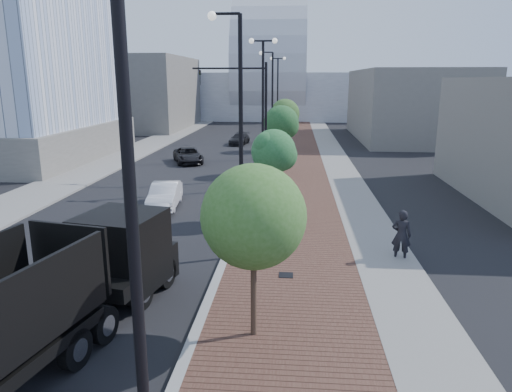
{
  "coord_description": "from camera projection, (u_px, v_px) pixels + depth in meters",
  "views": [
    {
      "loc": [
        2.61,
        -7.48,
        6.85
      ],
      "look_at": [
        1.0,
        12.0,
        2.0
      ],
      "focal_mm": 32.94,
      "sensor_mm": 36.0,
      "label": 1
    }
  ],
  "objects": [
    {
      "name": "commercial_block_nw",
      "position": [
        138.0,
        93.0,
        67.53
      ],
      "size": [
        14.0,
        20.0,
        10.0
      ],
      "primitive_type": "cube",
      "color": "#615E58",
      "rests_on": "ground"
    },
    {
      "name": "streetlight_2",
      "position": [
        263.0,
        113.0,
        29.16
      ],
      "size": [
        1.72,
        0.56,
        9.28
      ],
      "color": "black",
      "rests_on": "ground"
    },
    {
      "name": "tree_2",
      "position": [
        282.0,
        123.0,
        34.19
      ],
      "size": [
        2.58,
        2.56,
        5.07
      ],
      "color": "#382619",
      "rests_on": "ground"
    },
    {
      "name": "dark_car_mid",
      "position": [
        188.0,
        155.0,
        39.69
      ],
      "size": [
        3.58,
        5.01,
        1.27
      ],
      "primitive_type": "imported",
      "rotation": [
        0.0,
        0.0,
        0.36
      ],
      "color": "black",
      "rests_on": "ground"
    },
    {
      "name": "streetlight_3",
      "position": [
        271.0,
        109.0,
        40.89
      ],
      "size": [
        1.44,
        0.56,
        9.21
      ],
      "color": "black",
      "rests_on": "ground"
    },
    {
      "name": "traffic_mast",
      "position": [
        253.0,
        108.0,
        32.1
      ],
      "size": [
        5.09,
        0.2,
        8.0
      ],
      "color": "black",
      "rests_on": "ground"
    },
    {
      "name": "commercial_block_ne",
      "position": [
        409.0,
        105.0,
        55.21
      ],
      "size": [
        12.0,
        22.0,
        8.0
      ],
      "primitive_type": "cube",
      "color": "slate",
      "rests_on": "ground"
    },
    {
      "name": "white_sedan",
      "position": [
        165.0,
        195.0,
        25.81
      ],
      "size": [
        1.84,
        4.21,
        1.35
      ],
      "primitive_type": "imported",
      "rotation": [
        0.0,
        0.0,
        0.1
      ],
      "color": "silver",
      "rests_on": "ground"
    },
    {
      "name": "curb",
      "position": [
        269.0,
        148.0,
        47.76
      ],
      "size": [
        0.3,
        140.0,
        0.14
      ],
      "primitive_type": "cube",
      "color": "gray",
      "rests_on": "ground"
    },
    {
      "name": "concrete_strip",
      "position": [
        330.0,
        149.0,
        47.27
      ],
      "size": [
        2.4,
        140.0,
        0.13
      ],
      "primitive_type": "cube",
      "color": "slate",
      "rests_on": "ground"
    },
    {
      "name": "dark_car_far",
      "position": [
        239.0,
        139.0,
        50.99
      ],
      "size": [
        2.13,
        4.24,
        1.18
      ],
      "primitive_type": "imported",
      "rotation": [
        0.0,
        0.0,
        -0.12
      ],
      "color": "black",
      "rests_on": "ground"
    },
    {
      "name": "utility_cover_2",
      "position": [
        290.0,
        199.0,
        27.25
      ],
      "size": [
        0.5,
        0.5,
        0.02
      ],
      "primitive_type": "cube",
      "color": "black",
      "rests_on": "sidewalk"
    },
    {
      "name": "tree_0",
      "position": [
        255.0,
        217.0,
        12.02
      ],
      "size": [
        2.73,
        2.73,
        4.82
      ],
      "color": "#382619",
      "rests_on": "ground"
    },
    {
      "name": "dump_truck",
      "position": [
        51.0,
        303.0,
        11.87
      ],
      "size": [
        4.87,
        13.51,
        3.2
      ],
      "rotation": [
        0.0,
        0.0,
        -0.2
      ],
      "color": "black",
      "rests_on": "ground"
    },
    {
      "name": "sidewalk",
      "position": [
        303.0,
        149.0,
        47.49
      ],
      "size": [
        7.0,
        140.0,
        0.12
      ],
      "primitive_type": "cube",
      "color": "#4C2D23",
      "rests_on": "ground"
    },
    {
      "name": "west_sidewalk",
      "position": [
        144.0,
        147.0,
        48.81
      ],
      "size": [
        4.0,
        140.0,
        0.12
      ],
      "primitive_type": "cube",
      "color": "slate",
      "rests_on": "ground"
    },
    {
      "name": "utility_cover_1",
      "position": [
        286.0,
        275.0,
        16.61
      ],
      "size": [
        0.5,
        0.5,
        0.02
      ],
      "primitive_type": "cube",
      "color": "black",
      "rests_on": "sidewalk"
    },
    {
      "name": "tree_1",
      "position": [
        274.0,
        152.0,
        22.66
      ],
      "size": [
        2.24,
        2.16,
        4.57
      ],
      "color": "#382619",
      "rests_on": "ground"
    },
    {
      "name": "pedestrian",
      "position": [
        401.0,
        235.0,
        18.1
      ],
      "size": [
        0.84,
        0.66,
        2.03
      ],
      "primitive_type": "imported",
      "rotation": [
        0.0,
        0.0,
        2.89
      ],
      "color": "black",
      "rests_on": "ground"
    },
    {
      "name": "convention_center",
      "position": [
        272.0,
        84.0,
        90.02
      ],
      "size": [
        50.0,
        30.0,
        50.0
      ],
      "color": "#A0A3A9",
      "rests_on": "ground"
    },
    {
      "name": "streetlight_4",
      "position": [
        278.0,
        98.0,
        52.38
      ],
      "size": [
        1.72,
        0.56,
        9.28
      ],
      "color": "black",
      "rests_on": "ground"
    },
    {
      "name": "streetlight_0",
      "position": [
        134.0,
        244.0,
        5.95
      ],
      "size": [
        1.72,
        0.56,
        9.28
      ],
      "color": "black",
      "rests_on": "ground"
    },
    {
      "name": "streetlight_1",
      "position": [
        238.0,
        148.0,
        17.68
      ],
      "size": [
        1.44,
        0.56,
        9.21
      ],
      "color": "black",
      "rests_on": "ground"
    },
    {
      "name": "tree_3",
      "position": [
        285.0,
        114.0,
        45.83
      ],
      "size": [
        2.83,
        2.83,
        5.06
      ],
      "color": "#382619",
      "rests_on": "ground"
    }
  ]
}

